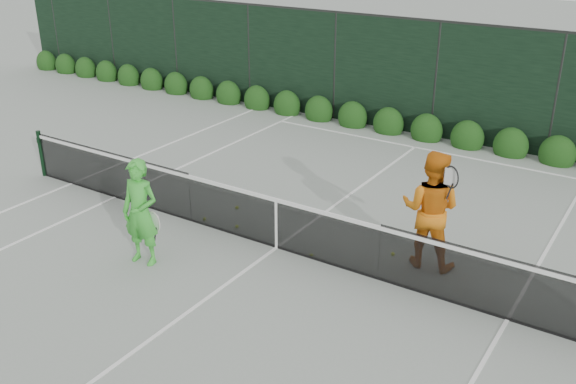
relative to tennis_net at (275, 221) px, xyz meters
The scene contains 8 objects.
ground 0.53m from the tennis_net, ahead, with size 80.00×80.00×0.00m, color gray.
tennis_net is the anchor object (origin of this frame).
player_woman 2.33m from the tennis_net, 134.85° to the right, with size 0.74×0.54×1.86m.
player_man 2.70m from the tennis_net, 20.34° to the left, with size 1.08×0.89×2.05m.
court_lines 0.53m from the tennis_net, ahead, with size 11.03×23.83×0.01m.
windscreen_fence 2.88m from the tennis_net, 89.49° to the right, with size 32.00×21.07×3.06m.
hedge_row 7.16m from the tennis_net, 89.80° to the left, with size 31.66×0.65×0.94m.
tennis_balls 0.76m from the tennis_net, 128.22° to the left, with size 3.75×0.95×0.07m.
Camera 1 is at (5.68, -8.43, 5.55)m, focal length 40.00 mm.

